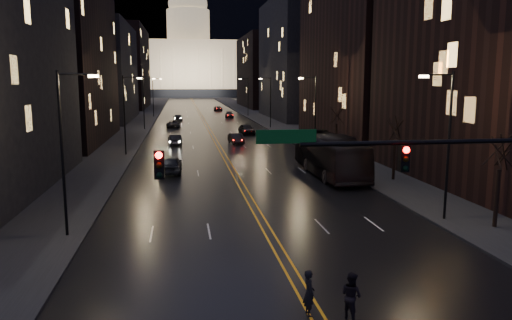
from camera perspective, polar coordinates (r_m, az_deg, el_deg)
name	(u,v)px	position (r m, az deg, el deg)	size (l,w,h in m)	color
ground	(310,305)	(19.91, 6.23, -16.20)	(900.00, 900.00, 0.00)	black
road	(197,109)	(147.70, -6.72, 5.79)	(20.00, 320.00, 0.02)	black
sidewalk_left	(149,109)	(147.91, -12.18, 5.68)	(8.00, 320.00, 0.16)	black
sidewalk_right	(245,109)	(148.80, -1.30, 5.90)	(8.00, 320.00, 0.16)	black
center_line	(197,109)	(147.70, -6.73, 5.79)	(0.62, 320.00, 0.01)	orange
building_left_mid	(56,38)	(73.42, -21.90, 12.79)	(12.00, 30.00, 28.00)	black
building_left_far	(101,73)	(110.60, -17.25, 9.52)	(12.00, 34.00, 20.00)	black
building_left_dist	(126,68)	(158.26, -14.67, 10.12)	(12.00, 40.00, 24.00)	black
building_right_near	(505,35)	(45.50, 26.59, 12.61)	(12.00, 26.00, 24.00)	black
building_right_tall	(369,2)	(72.87, 12.80, 17.21)	(12.00, 30.00, 38.00)	black
building_right_mid	(298,59)	(112.45, 4.79, 11.40)	(12.00, 34.00, 26.00)	black
building_right_dist	(263,72)	(159.48, 0.76, 10.04)	(12.00, 40.00, 22.00)	black
mountain_ridge	(237,6)	(403.86, -2.19, 17.18)	(520.00, 60.00, 130.00)	black
capitol	(189,63)	(267.56, -7.66, 10.92)	(90.00, 50.00, 58.50)	black
traffic_signal	(463,170)	(20.64, 22.56, -1.05)	(17.29, 0.45, 7.00)	black
streetlamp_right_near	(446,138)	(31.66, 20.90, 2.34)	(2.13, 0.25, 9.00)	black
streetlamp_left_near	(65,145)	(28.26, -20.95, 1.58)	(2.13, 0.25, 9.00)	black
streetlamp_right_mid	(314,109)	(59.54, 6.63, 5.79)	(2.13, 0.25, 9.00)	black
streetlamp_left_mid	(126,111)	(57.80, -14.65, 5.46)	(2.13, 0.25, 9.00)	black
streetlamp_right_far	(269,99)	(88.81, 1.55, 6.93)	(2.13, 0.25, 9.00)	black
streetlamp_left_far	(145,100)	(87.66, -12.61, 6.69)	(2.13, 0.25, 9.00)	black
streetlamp_right_dist	(247,95)	(118.45, -1.01, 7.49)	(2.13, 0.25, 9.00)	black
streetlamp_left_dist	(154,95)	(117.59, -11.60, 7.29)	(2.13, 0.25, 9.00)	black
tree_right_near	(500,152)	(31.20, 26.14, 0.88)	(2.40, 2.40, 6.65)	black
tree_right_mid	(395,128)	(43.36, 15.64, 3.54)	(2.40, 2.40, 6.65)	black
tree_right_far	(337,115)	(58.28, 9.21, 5.11)	(2.40, 2.40, 6.65)	black
bus	(329,155)	(45.10, 8.39, 0.57)	(3.13, 13.36, 3.72)	black
oncoming_car_a	(171,165)	(46.34, -9.74, -0.51)	(1.97, 4.91, 1.67)	black
oncoming_car_b	(175,140)	(66.45, -9.26, 2.29)	(1.50, 4.30, 1.42)	black
oncoming_car_c	(174,124)	(91.74, -9.38, 4.12)	(2.22, 4.82, 1.34)	black
oncoming_car_d	(178,118)	(106.43, -8.92, 4.81)	(1.84, 4.53, 1.31)	black
receding_car_a	(236,139)	(67.11, -2.31, 2.45)	(1.46, 4.19, 1.38)	black
receding_car_b	(247,129)	(78.61, -1.07, 3.53)	(1.94, 4.82, 1.64)	black
receding_car_c	(229,115)	(113.47, -3.07, 5.18)	(1.93, 4.75, 1.38)	black
receding_car_d	(218,108)	(139.66, -4.36, 5.90)	(2.20, 4.77, 1.33)	black
pedestrian_a	(309,293)	(18.81, 6.07, -14.86)	(0.63, 0.42, 1.74)	black
pedestrian_b	(351,295)	(18.81, 10.84, -14.97)	(0.85, 0.47, 1.75)	black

